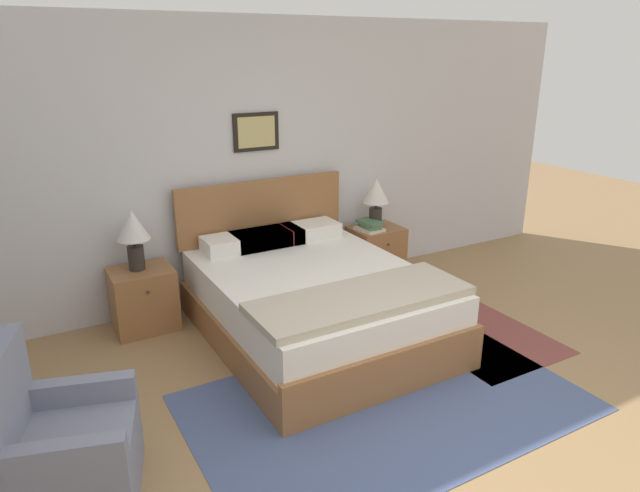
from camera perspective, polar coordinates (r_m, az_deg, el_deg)
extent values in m
plane|color=#99754C|center=(3.69, 13.23, -20.26)|extent=(16.00, 16.00, 0.00)
cube|color=silver|center=(5.45, -6.98, 8.30)|extent=(7.63, 0.06, 2.60)
cube|color=black|center=(5.38, -6.41, 11.28)|extent=(0.45, 0.02, 0.35)
cube|color=tan|center=(5.37, -6.35, 11.27)|extent=(0.37, 0.00, 0.28)
cube|color=#47567F|center=(4.09, 6.60, -15.29)|extent=(2.65, 1.68, 0.01)
cube|color=brown|center=(5.19, 14.44, -7.92)|extent=(0.98, 1.56, 0.01)
cube|color=#936038|center=(4.84, -0.42, -7.53)|extent=(1.67, 2.15, 0.28)
cube|color=#936038|center=(3.98, 7.07, -11.04)|extent=(1.67, 0.06, 0.08)
cube|color=white|center=(4.71, -0.43, -4.34)|extent=(1.61, 2.07, 0.31)
cube|color=#936038|center=(5.46, -5.82, 3.69)|extent=(1.67, 0.06, 0.56)
cube|color=#B2A893|center=(4.11, 4.17, -5.25)|extent=(1.64, 0.60, 0.06)
cube|color=white|center=(5.17, -8.76, 0.24)|extent=(0.52, 0.32, 0.14)
cube|color=white|center=(5.49, -0.93, 1.58)|extent=(0.52, 0.32, 0.14)
cube|color=#9E2D33|center=(5.31, -4.73, 0.93)|extent=(0.52, 0.32, 0.14)
cube|color=#9E2D33|center=(5.27, -5.97, 0.72)|extent=(0.52, 0.32, 0.14)
cube|color=gray|center=(3.50, -23.56, -19.52)|extent=(0.83, 0.83, 0.42)
cube|color=gray|center=(3.32, -29.37, -13.15)|extent=(0.30, 0.67, 0.50)
cube|color=gray|center=(3.58, -23.41, -13.18)|extent=(0.67, 0.29, 0.14)
cube|color=gray|center=(3.12, -25.16, -18.61)|extent=(0.67, 0.29, 0.14)
cube|color=#936038|center=(5.15, -17.24, -5.08)|extent=(0.52, 0.43, 0.54)
sphere|color=#332D28|center=(4.89, -16.81, -4.43)|extent=(0.02, 0.02, 0.02)
cube|color=#936038|center=(6.06, 5.57, -0.61)|extent=(0.52, 0.43, 0.54)
sphere|color=#332D28|center=(5.84, 6.89, 0.14)|extent=(0.02, 0.02, 0.02)
cylinder|color=#2D2823|center=(5.03, -17.90, -1.13)|extent=(0.13, 0.13, 0.21)
cylinder|color=#2D2823|center=(4.99, -18.05, 0.31)|extent=(0.02, 0.02, 0.06)
cone|color=silver|center=(4.94, -18.24, 2.03)|extent=(0.27, 0.27, 0.25)
cylinder|color=#2D2823|center=(5.96, 5.56, 2.84)|extent=(0.13, 0.13, 0.21)
cylinder|color=#2D2823|center=(5.92, 5.60, 4.08)|extent=(0.02, 0.02, 0.06)
cone|color=silver|center=(5.89, 5.65, 5.56)|extent=(0.27, 0.27, 0.25)
cube|color=silver|center=(5.88, 4.97, 1.71)|extent=(0.25, 0.29, 0.03)
cube|color=#4C7551|center=(5.86, 4.98, 2.03)|extent=(0.15, 0.24, 0.04)
cube|color=#4C7551|center=(5.85, 4.99, 2.39)|extent=(0.20, 0.28, 0.03)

